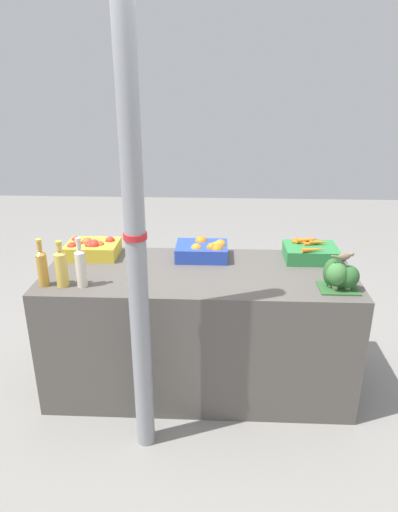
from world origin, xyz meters
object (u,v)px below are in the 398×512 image
Objects in this scene: support_pole at (136,258)px; sparrow_bird at (345,256)px; juice_bottle_amber at (42,267)px; juice_bottle_golden at (61,267)px; broccoli_pile at (339,275)px; orange_crate at (204,250)px; juice_bottle_cloudy at (81,266)px; apple_crate at (92,248)px; carrot_crate at (310,252)px.

support_pole is 1.15m from sparrow_bird.
support_pole reaches higher than juice_bottle_amber.
broccoli_pile is at bearing 0.82° from juice_bottle_golden.
juice_bottle_amber is at bearing -179.23° from broccoli_pile.
broccoli_pile is 1.63× the size of sparrow_bird.
juice_bottle_cloudy is at bearing -145.94° from orange_crate.
broccoli_pile is 0.80× the size of juice_bottle_golden.
carrot_crate is (1.46, 0.01, -0.00)m from apple_crate.
broccoli_pile is at bearing 0.77° from juice_bottle_amber.
carrot_crate is 1.47m from juice_bottle_cloudy.
juice_bottle_cloudy is at bearing -0.00° from juice_bottle_amber.
juice_bottle_cloudy is (0.07, -0.47, 0.07)m from apple_crate.
apple_crate and carrot_crate have the same top height.
carrot_crate is 0.49m from sparrow_bird.
sparrow_bird reaches higher than orange_crate.
juice_bottle_golden is at bearing -180.00° from juice_bottle_cloudy.
juice_bottle_cloudy is at bearing 0.00° from juice_bottle_golden.
juice_bottle_amber reaches higher than sparrow_bird.
apple_crate is 1.19× the size of juice_bottle_amber.
broccoli_pile is 0.77× the size of juice_bottle_amber.
apple_crate is (-0.45, 0.78, -0.26)m from support_pole.
juice_bottle_amber is 0.23m from juice_bottle_cloudy.
juice_bottle_golden is 0.92× the size of juice_bottle_cloudy.
juice_bottle_golden is (-1.50, -0.47, 0.06)m from carrot_crate.
juice_bottle_amber is at bearing -163.64° from carrot_crate.
juice_bottle_cloudy reaches higher than juice_bottle_amber.
support_pole reaches higher than juice_bottle_cloudy.
apple_crate is 1.00× the size of carrot_crate.
juice_bottle_golden is 2.03× the size of sparrow_bird.
apple_crate is 0.47m from juice_bottle_golden.
juice_bottle_amber is at bearing -152.98° from orange_crate.
apple_crate is 1.24× the size of juice_bottle_golden.
apple_crate is at bearing 98.05° from juice_bottle_cloudy.
sparrow_bird is at bearing 0.57° from juice_bottle_golden.
support_pole reaches higher than orange_crate.
support_pole is at bearing -141.76° from carrot_crate.
broccoli_pile is at bearing -80.40° from carrot_crate.
apple_crate is 0.50m from juice_bottle_amber.
apple_crate is 0.48m from juice_bottle_cloudy.
carrot_crate is at bearing 17.49° from juice_bottle_golden.
juice_bottle_amber is (-1.61, -0.47, 0.06)m from carrot_crate.
juice_bottle_cloudy is at bearing 140.38° from support_pole.
juice_bottle_golden is at bearing -149.87° from orange_crate.
support_pole is 0.62m from juice_bottle_golden.
orange_crate is 0.70m from carrot_crate.
orange_crate is 2.51× the size of sparrow_bird.
juice_bottle_golden is at bearing -95.86° from apple_crate.
orange_crate is at bearing 68.74° from support_pole.
juice_bottle_amber reaches higher than apple_crate.
carrot_crate is 1.19× the size of juice_bottle_amber.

